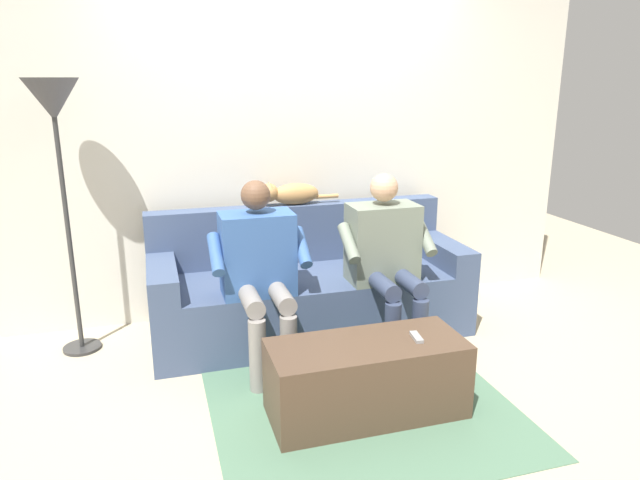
{
  "coord_description": "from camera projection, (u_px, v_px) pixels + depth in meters",
  "views": [
    {
      "loc": [
        1.01,
        3.53,
        1.72
      ],
      "look_at": [
        0.0,
        0.15,
        0.73
      ],
      "focal_mm": 32.42,
      "sensor_mm": 36.0,
      "label": 1
    }
  ],
  "objects": [
    {
      "name": "coffee_table",
      "position": [
        367.0,
        378.0,
        3.03
      ],
      "size": [
        1.02,
        0.43,
        0.41
      ],
      "color": "#4C3828",
      "rests_on": "ground"
    },
    {
      "name": "floor_lamp",
      "position": [
        54.0,
        118.0,
        3.4
      ],
      "size": [
        0.32,
        0.32,
        1.72
      ],
      "color": "#2D2D2D",
      "rests_on": "ground"
    },
    {
      "name": "person_right_seated",
      "position": [
        260.0,
        264.0,
        3.48
      ],
      "size": [
        0.59,
        0.6,
        1.14
      ],
      "color": "#335693",
      "rests_on": "ground"
    },
    {
      "name": "ground_plane",
      "position": [
        342.0,
        377.0,
        3.45
      ],
      "size": [
        8.0,
        8.0,
        0.0
      ],
      "primitive_type": "plane",
      "color": "tan"
    },
    {
      "name": "remote_gray",
      "position": [
        416.0,
        337.0,
        3.02
      ],
      "size": [
        0.05,
        0.13,
        0.02
      ],
      "primitive_type": "cube",
      "rotation": [
        0.0,
        0.0,
        1.44
      ],
      "color": "gray",
      "rests_on": "coffee_table"
    },
    {
      "name": "person_left_seated",
      "position": [
        386.0,
        252.0,
        3.71
      ],
      "size": [
        0.6,
        0.59,
        1.14
      ],
      "color": "slate",
      "rests_on": "ground"
    },
    {
      "name": "cat_on_backrest",
      "position": [
        289.0,
        193.0,
        4.1
      ],
      "size": [
        0.58,
        0.13,
        0.17
      ],
      "color": "#B7844C",
      "rests_on": "couch"
    },
    {
      "name": "couch",
      "position": [
        309.0,
        290.0,
        4.04
      ],
      "size": [
        2.15,
        0.8,
        0.85
      ],
      "color": "#3D4C6B",
      "rests_on": "ground"
    },
    {
      "name": "floor_rug",
      "position": [
        357.0,
        399.0,
        3.21
      ],
      "size": [
        1.6,
        1.63,
        0.01
      ],
      "primitive_type": "cube",
      "color": "#4C7056",
      "rests_on": "ground"
    },
    {
      "name": "back_wall",
      "position": [
        290.0,
        131.0,
        4.2
      ],
      "size": [
        4.54,
        0.06,
        2.7
      ],
      "primitive_type": "cube",
      "color": "beige",
      "rests_on": "ground"
    }
  ]
}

